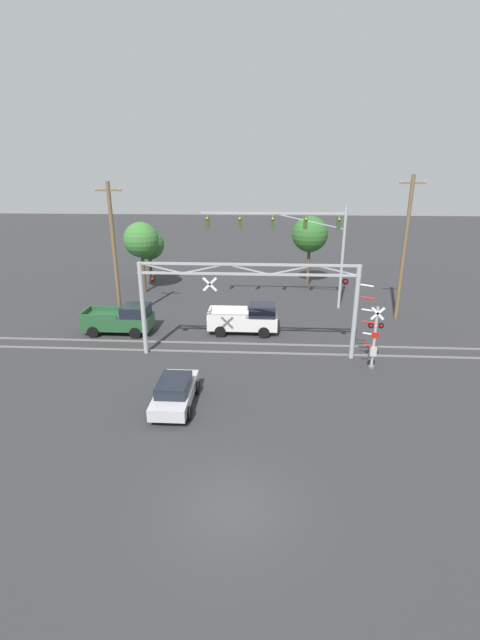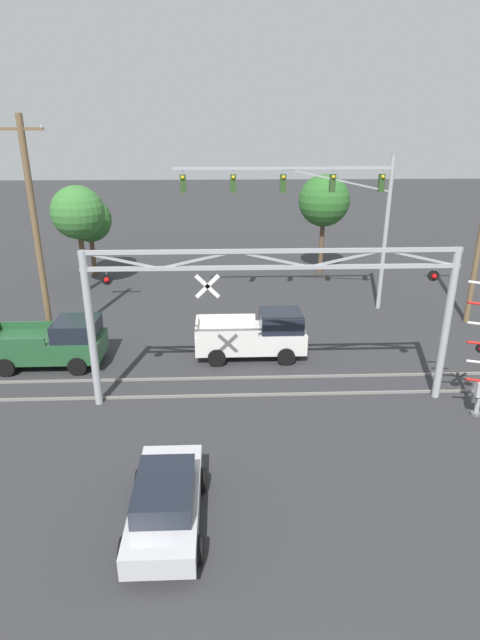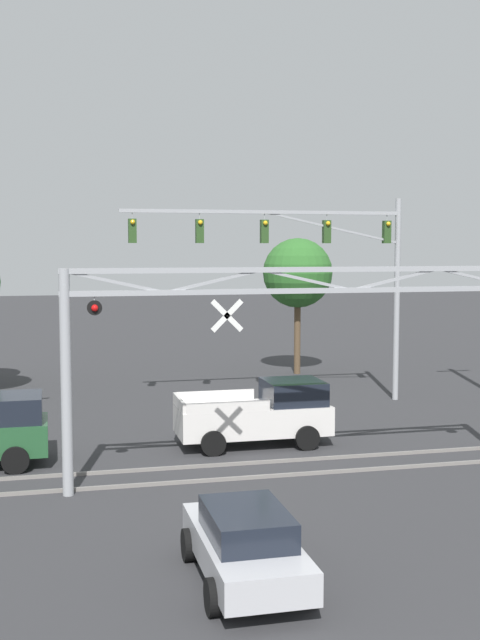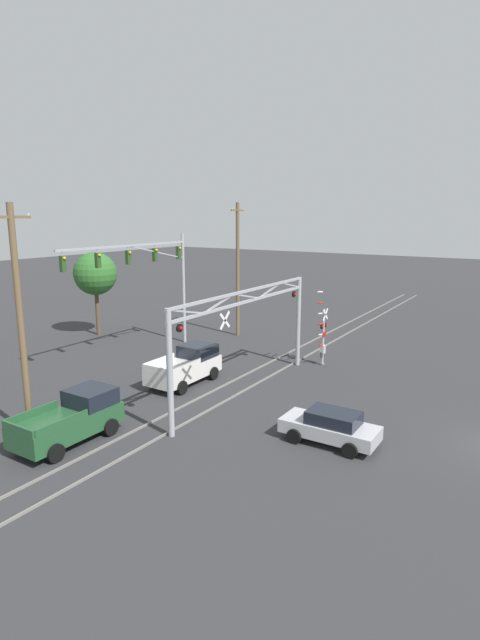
{
  "view_description": "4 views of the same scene",
  "coord_description": "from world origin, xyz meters",
  "px_view_note": "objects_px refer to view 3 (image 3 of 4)",
  "views": [
    {
      "loc": [
        1.0,
        -11.59,
        10.93
      ],
      "look_at": [
        -0.51,
        13.72,
        1.99
      ],
      "focal_mm": 24.0,
      "sensor_mm": 36.0,
      "label": 1
    },
    {
      "loc": [
        -1.76,
        -3.71,
        9.61
      ],
      "look_at": [
        -1.06,
        14.03,
        2.78
      ],
      "focal_mm": 28.0,
      "sensor_mm": 36.0,
      "label": 2
    },
    {
      "loc": [
        -6.75,
        -7.72,
        6.35
      ],
      "look_at": [
        -1.14,
        15.83,
        4.13
      ],
      "focal_mm": 45.0,
      "sensor_mm": 36.0,
      "label": 3
    },
    {
      "loc": [
        -22.27,
        -0.87,
        9.69
      ],
      "look_at": [
        1.58,
        14.22,
        3.72
      ],
      "focal_mm": 28.0,
      "sensor_mm": 36.0,
      "label": 4
    }
  ],
  "objects_px": {
    "pickup_truck_lead": "(260,414)",
    "background_tree_far_right_verge": "(298,273)",
    "crossing_gantry": "(307,336)",
    "sedan_waiting": "(245,543)",
    "traffic_signal_span": "(324,257)"
  },
  "relations": [
    {
      "from": "traffic_signal_span",
      "to": "background_tree_far_right_verge",
      "type": "distance_m",
      "value": 7.64
    },
    {
      "from": "crossing_gantry",
      "to": "sedan_waiting",
      "type": "height_order",
      "value": "crossing_gantry"
    },
    {
      "from": "crossing_gantry",
      "to": "background_tree_far_right_verge",
      "type": "xyz_separation_m",
      "value": [
        5.28,
        17.54,
        1.09
      ]
    },
    {
      "from": "sedan_waiting",
      "to": "pickup_truck_lead",
      "type": "bearing_deg",
      "value": 73.61
    },
    {
      "from": "crossing_gantry",
      "to": "sedan_waiting",
      "type": "relative_size",
      "value": 3.13
    },
    {
      "from": "crossing_gantry",
      "to": "sedan_waiting",
      "type": "bearing_deg",
      "value": -117.41
    },
    {
      "from": "traffic_signal_span",
      "to": "pickup_truck_lead",
      "type": "relative_size",
      "value": 2.37
    },
    {
      "from": "crossing_gantry",
      "to": "pickup_truck_lead",
      "type": "bearing_deg",
      "value": 93.31
    },
    {
      "from": "crossing_gantry",
      "to": "pickup_truck_lead",
      "type": "relative_size",
      "value": 2.7
    },
    {
      "from": "crossing_gantry",
      "to": "traffic_signal_span",
      "type": "relative_size",
      "value": 1.14
    },
    {
      "from": "pickup_truck_lead",
      "to": "sedan_waiting",
      "type": "xyz_separation_m",
      "value": [
        -3.01,
        -10.23,
        -0.25
      ]
    },
    {
      "from": "pickup_truck_lead",
      "to": "background_tree_far_right_verge",
      "type": "distance_m",
      "value": 15.18
    },
    {
      "from": "pickup_truck_lead",
      "to": "background_tree_far_right_verge",
      "type": "height_order",
      "value": "background_tree_far_right_verge"
    },
    {
      "from": "traffic_signal_span",
      "to": "sedan_waiting",
      "type": "distance_m",
      "value": 18.59
    },
    {
      "from": "pickup_truck_lead",
      "to": "sedan_waiting",
      "type": "distance_m",
      "value": 10.66
    }
  ]
}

